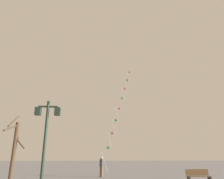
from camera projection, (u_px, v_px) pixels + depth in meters
ground_plane at (95, 176)px, 19.41m from camera, size 160.00×160.00×0.00m
twin_lantern_lamp_post at (46, 127)px, 10.43m from camera, size 1.26×0.28×4.46m
kite_train at (119, 110)px, 25.33m from camera, size 4.41×7.42×13.78m
kite_flyer at (102, 166)px, 18.51m from camera, size 0.40×0.62×1.71m
bare_tree at (14, 148)px, 13.80m from camera, size 1.15×2.37×4.38m
park_bench at (198, 176)px, 13.83m from camera, size 1.61×0.50×0.89m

